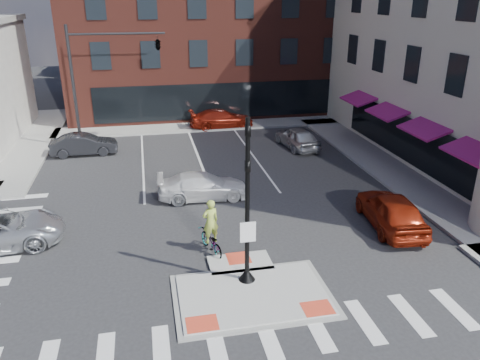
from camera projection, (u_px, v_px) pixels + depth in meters
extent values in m
plane|color=#28282B|center=(249.00, 288.00, 16.52)|extent=(120.00, 120.00, 0.00)
cube|color=gray|center=(253.00, 296.00, 16.06)|extent=(5.40, 3.60, 0.06)
cube|color=#A8A8A3|center=(253.00, 295.00, 16.05)|extent=(5.00, 3.20, 0.12)
cube|color=#A8A8A3|center=(240.00, 263.00, 17.96)|extent=(2.40, 1.40, 0.12)
cube|color=#E14227|center=(202.00, 324.00, 14.57)|extent=(1.00, 0.80, 0.01)
cube|color=#E14227|center=(317.00, 308.00, 15.29)|extent=(1.00, 0.80, 0.01)
cube|color=#E14227|center=(239.00, 258.00, 18.21)|extent=(0.90, 0.90, 0.01)
cube|color=gray|center=(32.00, 143.00, 32.62)|extent=(3.00, 20.00, 0.15)
cube|color=gray|center=(390.00, 169.00, 27.64)|extent=(3.00, 24.00, 0.15)
cube|color=gray|center=(225.00, 125.00, 37.09)|extent=(26.00, 3.00, 0.15)
cube|color=#57231B|center=(205.00, 20.00, 43.45)|extent=(24.00, 18.00, 15.00)
cube|color=black|center=(222.00, 101.00, 37.36)|extent=(20.00, 0.12, 2.80)
cube|color=black|center=(412.00, 142.00, 27.27)|extent=(0.12, 16.00, 2.60)
cube|color=#AE1777|center=(473.00, 152.00, 21.18)|extent=(1.46, 3.00, 0.58)
cube|color=#AE1777|center=(404.00, 120.00, 26.64)|extent=(1.46, 3.00, 0.58)
cube|color=#AE1777|center=(358.00, 98.00, 32.10)|extent=(1.46, 3.00, 0.58)
cube|color=slate|center=(132.00, 33.00, 61.25)|extent=(10.00, 12.00, 10.00)
cube|color=brown|center=(227.00, 23.00, 65.17)|extent=(12.00, 12.00, 12.00)
cone|color=black|center=(247.00, 274.00, 16.76)|extent=(0.60, 0.60, 0.45)
cylinder|color=black|center=(247.00, 201.00, 15.71)|extent=(0.16, 0.16, 5.80)
cube|color=white|center=(248.00, 232.00, 16.00)|extent=(0.55, 0.04, 0.75)
imported|color=black|center=(248.00, 142.00, 14.93)|extent=(0.18, 0.22, 1.10)
imported|color=black|center=(248.00, 177.00, 15.38)|extent=(0.18, 0.22, 1.10)
cylinder|color=black|center=(74.00, 90.00, 30.01)|extent=(0.20, 0.20, 8.00)
cylinder|color=black|center=(117.00, 34.00, 29.33)|extent=(6.00, 0.14, 0.14)
imported|color=black|center=(158.00, 43.00, 30.02)|extent=(0.48, 2.24, 0.90)
imported|color=maroon|center=(391.00, 210.00, 20.64)|extent=(2.41, 4.92, 1.62)
imported|color=silver|center=(203.00, 186.00, 23.65)|extent=(4.64, 2.05, 1.32)
imported|color=#222327|center=(84.00, 144.00, 30.14)|extent=(4.22, 1.57, 1.38)
imported|color=#B2B5BA|center=(297.00, 137.00, 31.49)|extent=(2.29, 4.51, 1.47)
imported|color=maroon|center=(221.00, 119.00, 36.33)|extent=(5.01, 2.20, 1.43)
imported|color=#3F3F44|center=(211.00, 241.00, 18.72)|extent=(1.14, 1.93, 0.96)
imported|color=#A1BA41|center=(210.00, 221.00, 18.39)|extent=(0.77, 0.62, 1.84)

